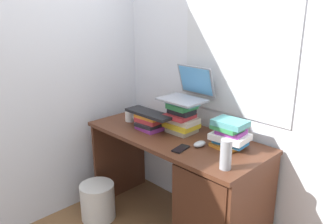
{
  "coord_description": "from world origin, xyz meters",
  "views": [
    {
      "loc": [
        1.58,
        -1.65,
        1.68
      ],
      "look_at": [
        -0.03,
        -0.04,
        0.96
      ],
      "focal_mm": 35.37,
      "sensor_mm": 36.0,
      "label": 1
    }
  ],
  "objects_px": {
    "book_stack_keyboard_riser": "(149,122)",
    "keyboard": "(149,113)",
    "laptop": "(188,92)",
    "desk": "(209,197)",
    "computer_mouse": "(200,144)",
    "water_bottle": "(226,154)",
    "wastebasket": "(98,201)",
    "cell_phone": "(181,149)",
    "mug": "(130,115)",
    "book_stack_side": "(230,134)",
    "book_stack_tall": "(181,117)"
  },
  "relations": [
    {
      "from": "keyboard",
      "to": "computer_mouse",
      "type": "height_order",
      "value": "keyboard"
    },
    {
      "from": "laptop",
      "to": "water_bottle",
      "type": "distance_m",
      "value": 0.71
    },
    {
      "from": "desk",
      "to": "book_stack_tall",
      "type": "relative_size",
      "value": 5.37
    },
    {
      "from": "book_stack_side",
      "to": "computer_mouse",
      "type": "xyz_separation_m",
      "value": [
        -0.15,
        -0.13,
        -0.08
      ]
    },
    {
      "from": "wastebasket",
      "to": "book_stack_keyboard_riser",
      "type": "bearing_deg",
      "value": 48.55
    },
    {
      "from": "book_stack_side",
      "to": "mug",
      "type": "relative_size",
      "value": 2.25
    },
    {
      "from": "book_stack_tall",
      "to": "computer_mouse",
      "type": "bearing_deg",
      "value": -23.33
    },
    {
      "from": "desk",
      "to": "keyboard",
      "type": "relative_size",
      "value": 3.33
    },
    {
      "from": "cell_phone",
      "to": "laptop",
      "type": "bearing_deg",
      "value": 114.73
    },
    {
      "from": "mug",
      "to": "cell_phone",
      "type": "bearing_deg",
      "value": -10.15
    },
    {
      "from": "laptop",
      "to": "wastebasket",
      "type": "xyz_separation_m",
      "value": [
        -0.5,
        -0.53,
        -0.93
      ]
    },
    {
      "from": "laptop",
      "to": "keyboard",
      "type": "distance_m",
      "value": 0.34
    },
    {
      "from": "keyboard",
      "to": "wastebasket",
      "type": "bearing_deg",
      "value": -132.6
    },
    {
      "from": "book_stack_side",
      "to": "keyboard",
      "type": "height_order",
      "value": "book_stack_side"
    },
    {
      "from": "computer_mouse",
      "to": "wastebasket",
      "type": "distance_m",
      "value": 1.07
    },
    {
      "from": "book_stack_keyboard_riser",
      "to": "wastebasket",
      "type": "height_order",
      "value": "book_stack_keyboard_riser"
    },
    {
      "from": "book_stack_tall",
      "to": "computer_mouse",
      "type": "distance_m",
      "value": 0.32
    },
    {
      "from": "book_stack_keyboard_riser",
      "to": "water_bottle",
      "type": "relative_size",
      "value": 1.24
    },
    {
      "from": "desk",
      "to": "cell_phone",
      "type": "relative_size",
      "value": 10.3
    },
    {
      "from": "book_stack_side",
      "to": "book_stack_tall",
      "type": "bearing_deg",
      "value": -178.79
    },
    {
      "from": "book_stack_keyboard_riser",
      "to": "mug",
      "type": "height_order",
      "value": "book_stack_keyboard_riser"
    },
    {
      "from": "keyboard",
      "to": "mug",
      "type": "xyz_separation_m",
      "value": [
        -0.26,
        0.01,
        -0.08
      ]
    },
    {
      "from": "desk",
      "to": "laptop",
      "type": "bearing_deg",
      "value": 154.97
    },
    {
      "from": "water_bottle",
      "to": "cell_phone",
      "type": "distance_m",
      "value": 0.38
    },
    {
      "from": "keyboard",
      "to": "cell_phone",
      "type": "distance_m",
      "value": 0.46
    },
    {
      "from": "book_stack_keyboard_riser",
      "to": "wastebasket",
      "type": "relative_size",
      "value": 0.73
    },
    {
      "from": "desk",
      "to": "wastebasket",
      "type": "xyz_separation_m",
      "value": [
        -0.87,
        -0.36,
        -0.27
      ]
    },
    {
      "from": "desk",
      "to": "keyboard",
      "type": "distance_m",
      "value": 0.75
    },
    {
      "from": "book_stack_tall",
      "to": "keyboard",
      "type": "bearing_deg",
      "value": -145.73
    },
    {
      "from": "book_stack_keyboard_riser",
      "to": "laptop",
      "type": "height_order",
      "value": "laptop"
    },
    {
      "from": "keyboard",
      "to": "cell_phone",
      "type": "bearing_deg",
      "value": -14.76
    },
    {
      "from": "mug",
      "to": "water_bottle",
      "type": "relative_size",
      "value": 0.63
    },
    {
      "from": "laptop",
      "to": "water_bottle",
      "type": "xyz_separation_m",
      "value": [
        0.59,
        -0.33,
        -0.21
      ]
    },
    {
      "from": "keyboard",
      "to": "water_bottle",
      "type": "bearing_deg",
      "value": -9.52
    },
    {
      "from": "book_stack_tall",
      "to": "laptop",
      "type": "bearing_deg",
      "value": 86.66
    },
    {
      "from": "wastebasket",
      "to": "computer_mouse",
      "type": "bearing_deg",
      "value": 23.74
    },
    {
      "from": "laptop",
      "to": "cell_phone",
      "type": "height_order",
      "value": "laptop"
    },
    {
      "from": "wastebasket",
      "to": "cell_phone",
      "type": "bearing_deg",
      "value": 16.7
    },
    {
      "from": "cell_phone",
      "to": "book_stack_keyboard_riser",
      "type": "bearing_deg",
      "value": 154.81
    },
    {
      "from": "desk",
      "to": "wastebasket",
      "type": "relative_size",
      "value": 4.6
    },
    {
      "from": "mug",
      "to": "desk",
      "type": "bearing_deg",
      "value": 1.04
    },
    {
      "from": "book_stack_tall",
      "to": "wastebasket",
      "type": "height_order",
      "value": "book_stack_tall"
    },
    {
      "from": "laptop",
      "to": "mug",
      "type": "distance_m",
      "value": 0.56
    },
    {
      "from": "desk",
      "to": "wastebasket",
      "type": "height_order",
      "value": "desk"
    },
    {
      "from": "cell_phone",
      "to": "desk",
      "type": "bearing_deg",
      "value": 32.51
    },
    {
      "from": "computer_mouse",
      "to": "laptop",
      "type": "bearing_deg",
      "value": 146.57
    },
    {
      "from": "book_stack_keyboard_riser",
      "to": "computer_mouse",
      "type": "xyz_separation_m",
      "value": [
        0.49,
        0.02,
        -0.04
      ]
    },
    {
      "from": "book_stack_keyboard_riser",
      "to": "keyboard",
      "type": "bearing_deg",
      "value": -34.98
    },
    {
      "from": "book_stack_keyboard_riser",
      "to": "water_bottle",
      "type": "height_order",
      "value": "water_bottle"
    },
    {
      "from": "book_stack_keyboard_riser",
      "to": "keyboard",
      "type": "relative_size",
      "value": 0.53
    }
  ]
}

